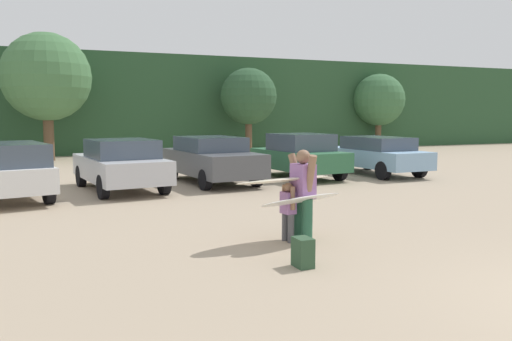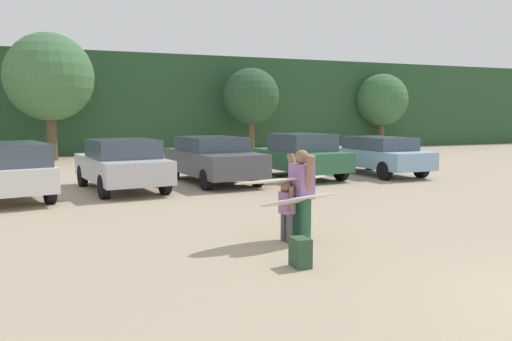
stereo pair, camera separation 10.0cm
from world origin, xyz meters
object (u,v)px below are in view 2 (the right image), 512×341
at_px(parked_car_sky_blue, 377,154).
at_px(person_child, 287,209).
at_px(parked_car_silver, 122,164).
at_px(surfboard_white, 301,200).
at_px(parked_car_white, 6,169).
at_px(backpack_dropped, 300,252).
at_px(parked_car_dark_gray, 213,159).
at_px(parked_car_forest_green, 301,155).
at_px(surfboard_cream, 283,180).
at_px(person_adult, 302,190).

bearing_deg(parked_car_sky_blue, person_child, 134.72).
height_order(parked_car_sky_blue, person_child, parked_car_sky_blue).
bearing_deg(parked_car_silver, surfboard_white, -172.45).
xyz_separation_m(parked_car_white, backpack_dropped, (4.45, -8.61, -0.60)).
relative_size(parked_car_white, parked_car_sky_blue, 1.06).
relative_size(parked_car_dark_gray, parked_car_forest_green, 1.16).
height_order(parked_car_sky_blue, backpack_dropped, parked_car_sky_blue).
relative_size(parked_car_sky_blue, backpack_dropped, 10.42).
height_order(parked_car_forest_green, parked_car_sky_blue, parked_car_forest_green).
xyz_separation_m(parked_car_white, surfboard_cream, (4.89, -7.06, 0.30)).
bearing_deg(surfboard_white, parked_car_sky_blue, -149.84).
bearing_deg(parked_car_forest_green, parked_car_dark_gray, 85.40).
distance_m(parked_car_forest_green, backpack_dropped, 11.17).
relative_size(parked_car_silver, parked_car_forest_green, 1.12).
height_order(parked_car_dark_gray, backpack_dropped, parked_car_dark_gray).
relative_size(parked_car_silver, surfboard_cream, 2.21).
distance_m(parked_car_sky_blue, surfboard_cream, 11.38).
xyz_separation_m(parked_car_sky_blue, surfboard_cream, (-7.86, -8.23, 0.35)).
bearing_deg(parked_car_white, parked_car_forest_green, -93.49).
distance_m(parked_car_silver, backpack_dropped, 9.35).
height_order(surfboard_cream, backpack_dropped, surfboard_cream).
bearing_deg(parked_car_dark_gray, surfboard_cream, 165.83).
bearing_deg(person_child, parked_car_forest_green, -126.56).
distance_m(parked_car_forest_green, surfboard_white, 9.64).
xyz_separation_m(parked_car_silver, person_child, (1.82, -7.72, -0.21)).
bearing_deg(parked_car_sky_blue, parked_car_white, 93.31).
xyz_separation_m(person_child, surfboard_cream, (-0.06, 0.04, 0.52)).
xyz_separation_m(parked_car_forest_green, parked_car_sky_blue, (3.21, -0.14, -0.05)).
relative_size(parked_car_forest_green, person_adult, 2.47).
height_order(parked_car_silver, parked_car_dark_gray, parked_car_silver).
bearing_deg(person_adult, parked_car_white, -61.96).
relative_size(surfboard_white, backpack_dropped, 4.39).
relative_size(parked_car_forest_green, person_child, 3.84).
bearing_deg(parked_car_dark_gray, parked_car_sky_blue, -96.18).
height_order(surfboard_white, backpack_dropped, surfboard_white).
relative_size(parked_car_dark_gray, parked_car_sky_blue, 1.02).
distance_m(surfboard_white, backpack_dropped, 1.61).
distance_m(parked_car_silver, parked_car_forest_green, 6.45).
bearing_deg(parked_car_white, parked_car_silver, -90.02).
bearing_deg(person_child, person_adult, 153.64).
height_order(parked_car_silver, surfboard_white, parked_car_silver).
distance_m(parked_car_dark_gray, parked_car_sky_blue, 6.53).
relative_size(parked_car_dark_gray, person_adult, 2.86).
bearing_deg(parked_car_sky_blue, parked_car_dark_gray, 86.98).
bearing_deg(parked_car_sky_blue, parked_car_forest_green, 85.56).
relative_size(parked_car_silver, surfboard_white, 2.34).
xyz_separation_m(parked_car_sky_blue, surfboard_white, (-7.60, -8.44, 0.00)).
xyz_separation_m(parked_car_silver, parked_car_forest_green, (6.41, 0.69, 0.02)).
xyz_separation_m(parked_car_sky_blue, person_adult, (-7.55, -8.35, 0.16)).
bearing_deg(parked_car_white, person_child, -156.40).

